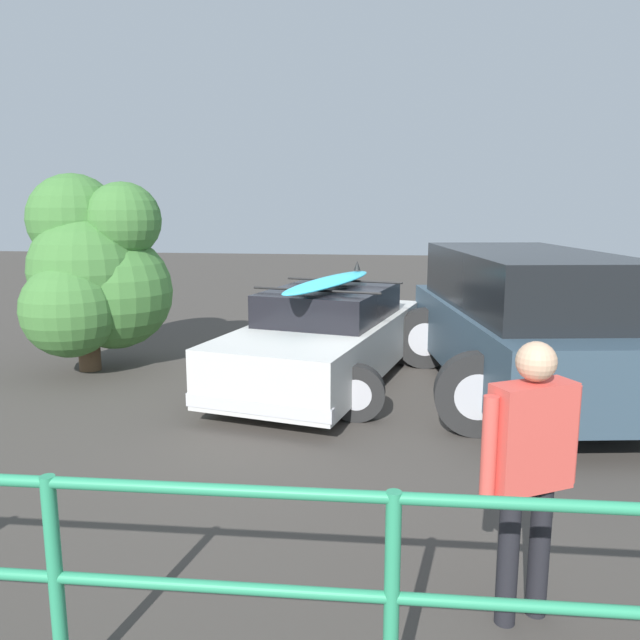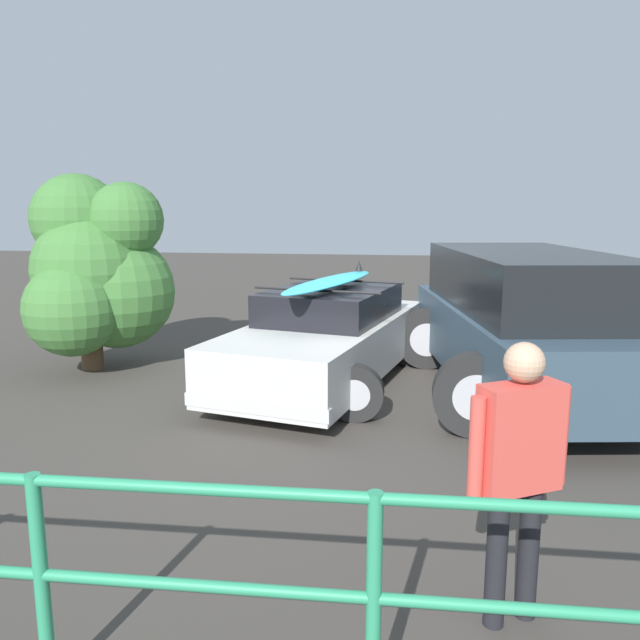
# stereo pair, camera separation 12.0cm
# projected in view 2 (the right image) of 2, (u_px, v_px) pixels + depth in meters

# --- Properties ---
(ground_plane) EXTENTS (44.00, 44.00, 0.02)m
(ground_plane) POSITION_uv_depth(u_px,v_px,m) (349.00, 387.00, 8.10)
(ground_plane) COLOR #423D38
(ground_plane) RESTS_ON ground
(sedan_car) EXTENTS (2.80, 4.46, 1.52)m
(sedan_car) POSITION_uv_depth(u_px,v_px,m) (328.00, 337.00, 8.22)
(sedan_car) COLOR silver
(sedan_car) RESTS_ON ground
(suv_car) EXTENTS (3.12, 4.87, 1.78)m
(suv_car) POSITION_uv_depth(u_px,v_px,m) (523.00, 321.00, 7.57)
(suv_car) COLOR #334756
(suv_car) RESTS_ON ground
(person_bystander) EXTENTS (0.56, 0.38, 1.61)m
(person_bystander) POSITION_uv_depth(u_px,v_px,m) (518.00, 459.00, 3.36)
(person_bystander) COLOR black
(person_bystander) RESTS_ON ground
(railing_fence) EXTENTS (10.97, 0.41, 1.11)m
(railing_fence) POSITION_uv_depth(u_px,v_px,m) (201.00, 561.00, 2.81)
(railing_fence) COLOR #2D9366
(railing_fence) RESTS_ON ground
(bush_near_left) EXTENTS (1.98, 2.10, 2.76)m
(bush_near_left) POSITION_uv_depth(u_px,v_px,m) (97.00, 271.00, 8.74)
(bush_near_left) COLOR brown
(bush_near_left) RESTS_ON ground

